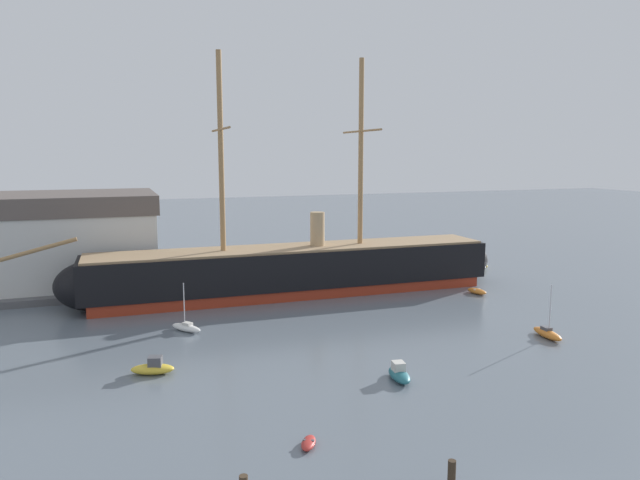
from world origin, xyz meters
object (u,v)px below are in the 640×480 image
Objects in this scene: dinghy_alongside_stern at (477,291)px; motorboat_far_right at (477,264)px; tall_ship at (294,270)px; sailboat_alongside_bow at (186,327)px; motorboat_mid_left at (153,368)px; dinghy_foreground_left at (309,443)px; dinghy_far_left at (36,290)px; motorboat_distant_centre at (255,265)px; mooring_piling_left_pair at (452,476)px; motorboat_near_centre at (399,374)px; sailboat_mid_right at (547,333)px.

dinghy_alongside_stern is 16.62m from motorboat_far_right.
tall_ship is 12.40× the size of sailboat_alongside_bow.
sailboat_alongside_bow is at bearing -159.21° from motorboat_far_right.
sailboat_alongside_bow is (3.79, 10.07, -0.09)m from motorboat_mid_left.
dinghy_far_left is at bearing 112.12° from dinghy_foreground_left.
dinghy_far_left reaches higher than dinghy_foreground_left.
sailboat_alongside_bow is 47.29m from motorboat_far_right.
mooring_piling_left_pair is (-4.35, -58.87, 0.35)m from motorboat_distant_centre.
mooring_piling_left_pair reaches higher than motorboat_near_centre.
sailboat_mid_right is 1.07× the size of sailboat_alongside_bow.
dinghy_alongside_stern is (30.94, 27.85, 0.11)m from dinghy_foreground_left.
motorboat_near_centre is at bearing -23.61° from motorboat_mid_left.
mooring_piling_left_pair reaches higher than dinghy_foreground_left.
motorboat_mid_left is at bearing -110.63° from sailboat_alongside_bow.
motorboat_mid_left is 41.26m from motorboat_distant_centre.
motorboat_far_right is at bearing 55.18° from dinghy_alongside_stern.
tall_ship is 31.41m from dinghy_far_left.
motorboat_mid_left is 0.76× the size of sailboat_alongside_bow.
dinghy_foreground_left is at bearing -106.34° from tall_ship.
motorboat_far_right reaches higher than motorboat_mid_left.
sailboat_mid_right is at bearing -37.31° from dinghy_far_left.
dinghy_alongside_stern is 1.78× the size of mooring_piling_left_pair.
dinghy_alongside_stern is at bearing 76.69° from sailboat_mid_right.
motorboat_distant_centre reaches higher than motorboat_near_centre.
sailboat_alongside_bow is at bearing 98.69° from dinghy_foreground_left.
mooring_piling_left_pair is (-25.70, -34.56, 0.50)m from dinghy_alongside_stern.
mooring_piling_left_pair is (9.02, -31.42, 0.43)m from sailboat_alongside_bow.
tall_ship reaches higher than motorboat_mid_left.
motorboat_mid_left is 55.00m from motorboat_far_right.
dinghy_far_left is 59.53m from motorboat_far_right.
motorboat_distant_centre is (-30.84, 10.67, -0.09)m from motorboat_far_right.
dinghy_alongside_stern is 32.36m from motorboat_distant_centre.
motorboat_far_right reaches higher than dinghy_foreground_left.
motorboat_near_centre is 0.71× the size of sailboat_alongside_bow.
motorboat_near_centre is at bearing -135.87° from dinghy_alongside_stern.
tall_ship is 28.23m from motorboat_near_centre.
motorboat_mid_left is 0.71× the size of sailboat_mid_right.
dinghy_alongside_stern is at bearing 18.94° from motorboat_mid_left.
mooring_piling_left_pair is (5.24, -6.71, 0.61)m from dinghy_foreground_left.
motorboat_distant_centre is at bearing 79.58° from dinghy_foreground_left.
motorboat_far_right is 59.68m from mooring_piling_left_pair.
sailboat_alongside_bow is 32.69m from mooring_piling_left_pair.
motorboat_mid_left is at bearing -130.97° from tall_ship.
motorboat_mid_left is 10.76m from sailboat_alongside_bow.
sailboat_alongside_bow is at bearing -174.83° from dinghy_alongside_stern.
motorboat_distant_centre is 1.95× the size of mooring_piling_left_pair.
tall_ship is 13.98× the size of motorboat_far_right.
motorboat_far_right is at bearing -19.09° from motorboat_distant_centre.
sailboat_alongside_bow reaches higher than motorboat_mid_left.
tall_ship reaches higher than dinghy_far_left.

